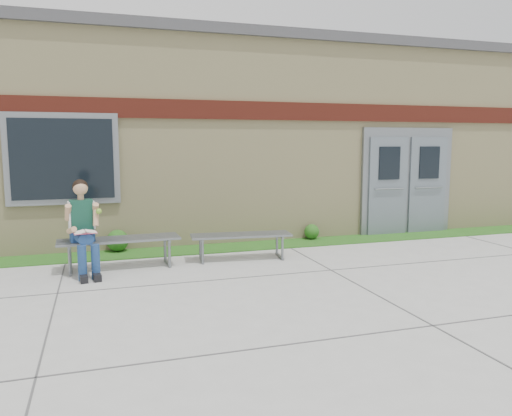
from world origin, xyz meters
name	(u,v)px	position (x,y,z in m)	size (l,w,h in m)	color
ground	(283,284)	(0.00, 0.00, 0.00)	(80.00, 80.00, 0.00)	#9E9E99
grass_strip	(234,247)	(0.00, 2.60, 0.01)	(16.00, 0.80, 0.02)	#244913
school_building	(198,138)	(0.00, 5.99, 2.10)	(16.20, 6.22, 4.20)	beige
bench_left	(120,245)	(-2.14, 1.64, 0.37)	(1.89, 0.59, 0.49)	slate
bench_right	(241,240)	(-0.14, 1.64, 0.34)	(1.73, 0.64, 0.44)	slate
girl	(83,226)	(-2.66, 1.42, 0.75)	(0.54, 0.88, 1.44)	navy
shrub_mid	(118,241)	(-2.13, 2.85, 0.22)	(0.39, 0.39, 0.39)	#244913
shrub_east	(312,232)	(1.71, 2.85, 0.17)	(0.30, 0.30, 0.30)	#244913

